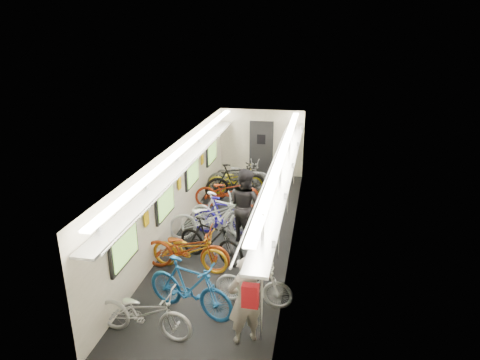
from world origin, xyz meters
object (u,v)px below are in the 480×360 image
at_px(bicycle_0, 144,312).
at_px(passenger_near, 245,301).
at_px(passenger_mid, 245,205).
at_px(backpack, 250,296).
at_px(bicycle_1, 190,287).

height_order(bicycle_0, passenger_near, passenger_near).
relative_size(bicycle_0, passenger_mid, 0.94).
bearing_deg(passenger_near, backpack, 78.85).
xyz_separation_m(bicycle_0, passenger_mid, (1.09, 3.85, 0.48)).
distance_m(passenger_near, passenger_mid, 3.73).
relative_size(passenger_near, passenger_mid, 0.85).
height_order(bicycle_1, passenger_near, passenger_near).
distance_m(bicycle_1, passenger_near, 1.30).
bearing_deg(bicycle_1, passenger_near, -98.52).
bearing_deg(bicycle_1, passenger_mid, 9.06).
bearing_deg(passenger_mid, bicycle_0, 109.84).
bearing_deg(bicycle_0, passenger_mid, -10.98).
bearing_deg(backpack, passenger_mid, 101.42).
height_order(passenger_near, backpack, passenger_near).
bearing_deg(passenger_mid, backpack, 136.81).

